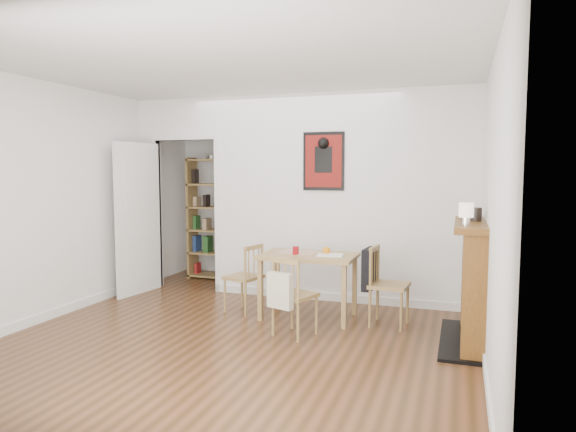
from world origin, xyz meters
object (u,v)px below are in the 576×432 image
(chair_front, at_px, (294,296))
(ceramic_jar_a, at_px, (476,214))
(ceramic_jar_b, at_px, (465,214))
(chair_left, at_px, (244,278))
(mantel_lamp, at_px, (466,211))
(red_glass, at_px, (296,250))
(bookshelf, at_px, (214,219))
(orange_fruit, at_px, (326,250))
(dining_table, at_px, (308,262))
(fireplace, at_px, (474,279))
(notebook, at_px, (330,255))
(chair_right, at_px, (387,285))

(chair_front, xyz_separation_m, ceramic_jar_a, (1.68, 0.42, 0.82))
(ceramic_jar_b, bearing_deg, ceramic_jar_a, -60.58)
(chair_left, relative_size, mantel_lamp, 4.01)
(ceramic_jar_b, bearing_deg, mantel_lamp, -89.69)
(red_glass, bearing_deg, chair_left, 176.63)
(chair_left, distance_m, bookshelf, 2.03)
(mantel_lamp, relative_size, ceramic_jar_a, 1.54)
(orange_fruit, distance_m, ceramic_jar_b, 1.51)
(bookshelf, xyz_separation_m, red_glass, (1.82, -1.61, -0.15))
(dining_table, bearing_deg, mantel_lamp, -22.41)
(fireplace, distance_m, orange_fruit, 1.58)
(notebook, bearing_deg, chair_right, -0.65)
(mantel_lamp, bearing_deg, ceramic_jar_a, 78.07)
(dining_table, relative_size, fireplace, 0.84)
(fireplace, bearing_deg, ceramic_jar_b, 111.38)
(bookshelf, relative_size, ceramic_jar_a, 14.21)
(bookshelf, relative_size, orange_fruit, 21.25)
(dining_table, relative_size, mantel_lamp, 5.28)
(chair_right, bearing_deg, ceramic_jar_b, -3.53)
(bookshelf, bearing_deg, orange_fruit, -34.94)
(bookshelf, height_order, ceramic_jar_b, bookshelf)
(mantel_lamp, bearing_deg, orange_fruit, 152.79)
(chair_front, bearing_deg, fireplace, 11.52)
(bookshelf, distance_m, ceramic_jar_a, 4.11)
(dining_table, xyz_separation_m, bookshelf, (-1.96, 1.57, 0.28))
(orange_fruit, height_order, ceramic_jar_a, ceramic_jar_a)
(bookshelf, bearing_deg, chair_left, -53.16)
(ceramic_jar_a, bearing_deg, mantel_lamp, -101.93)
(chair_left, bearing_deg, ceramic_jar_b, -1.30)
(chair_front, xyz_separation_m, red_glass, (-0.18, 0.61, 0.35))
(dining_table, xyz_separation_m, notebook, (0.25, -0.00, 0.09))
(chair_right, bearing_deg, dining_table, 179.25)
(orange_fruit, xyz_separation_m, ceramic_jar_b, (1.44, -0.13, 0.45))
(chair_left, height_order, fireplace, fireplace)
(chair_right, xyz_separation_m, mantel_lamp, (0.76, -0.66, 0.85))
(chair_left, distance_m, orange_fruit, 1.04)
(ceramic_jar_b, bearing_deg, dining_table, 177.96)
(orange_fruit, bearing_deg, bookshelf, 145.06)
(ceramic_jar_a, bearing_deg, ceramic_jar_b, 119.42)
(fireplace, bearing_deg, chair_front, -168.48)
(chair_left, height_order, chair_front, same)
(mantel_lamp, bearing_deg, chair_front, 179.12)
(red_glass, distance_m, notebook, 0.39)
(dining_table, bearing_deg, ceramic_jar_b, -2.04)
(chair_left, height_order, red_glass, red_glass)
(ceramic_jar_b, bearing_deg, chair_right, 176.47)
(chair_right, relative_size, red_glass, 9.40)
(chair_right, distance_m, ceramic_jar_a, 1.18)
(ceramic_jar_b, bearing_deg, bookshelf, 155.59)
(fireplace, bearing_deg, mantel_lamp, -104.29)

